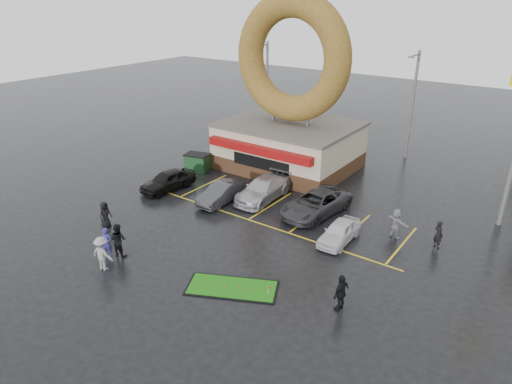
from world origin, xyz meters
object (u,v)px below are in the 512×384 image
Objects in this scene: car_white at (339,232)px; streetlight_left at (267,86)px; car_grey at (316,203)px; dumpster at (197,163)px; streetlight_mid at (412,103)px; car_black at (168,180)px; car_silver at (263,189)px; car_dgrey at (221,193)px; donut_shop at (290,114)px; person_cameraman at (341,293)px; person_blue at (107,243)px; putting_green at (232,288)px.

streetlight_left is at bearing 134.42° from car_white.
dumpster is at bearing -179.17° from car_grey.
streetlight_mid is 21.02m from car_black.
streetlight_mid is 1.76× the size of car_silver.
streetlight_left is at bearing 111.98° from car_dgrey.
donut_shop is 13.02m from car_white.
donut_shop is at bearing -132.46° from person_cameraman.
streetlight_mid is 2.11× the size of car_black.
person_blue is at bearing -104.66° from car_silver.
car_silver is 1.42× the size of car_white.
car_dgrey is 0.80× the size of car_silver.
car_silver reaches higher than dumpster.
dumpster is (-7.49, 1.47, -0.09)m from car_silver.
donut_shop is at bearing 87.24° from car_dgrey.
car_silver is (6.55, 2.69, 0.02)m from car_black.
car_white is 2.00× the size of dumpster.
person_cameraman is at bearing 17.86° from putting_green.
person_cameraman is (18.68, -21.24, -3.87)m from streetlight_left.
car_grey is at bearing -93.81° from streetlight_mid.
car_grey is 3.68m from car_white.
car_dgrey is 2.26× the size of dumpster.
person_cameraman is at bearing -40.89° from car_silver.
putting_green is at bearing -65.19° from car_silver.
person_blue is (6.42, -24.50, -3.93)m from streetlight_left.
car_black is 7.08m from car_silver.
streetlight_mid is at bearing 47.75° from person_blue.
person_cameraman is at bearing -50.75° from donut_shop.
person_cameraman is (4.68, -22.24, -3.87)m from streetlight_mid.
person_blue is at bearing -57.73° from car_black.
car_black is 1.18× the size of car_white.
car_white is 0.75× the size of putting_green.
streetlight_left is 4.94× the size of person_cameraman.
streetlight_left is 2.21× the size of car_dgrey.
car_grey is at bearing 21.20° from car_black.
person_blue is (-0.58, -17.55, -3.61)m from donut_shop.
person_cameraman is at bearing -64.26° from car_white.
car_white is 14.91m from dumpster.
car_silver reaches higher than car_white.
person_blue is at bearing -112.87° from car_grey.
car_silver is 4.12m from car_grey.
car_white is at bearing 73.25° from putting_green.
person_blue reaches higher than car_silver.
putting_green is at bearing -12.91° from person_blue.
car_dgrey is 13.13m from person_cameraman.
person_blue is (-2.52, -11.14, 0.11)m from car_silver.
car_black is at bearing -81.55° from streetlight_left.
car_dgrey is at bearing -90.66° from donut_shop.
person_blue is 0.95× the size of dumpster.
person_cameraman reaches higher than person_blue.
donut_shop is 7.50× the size of dumpster.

